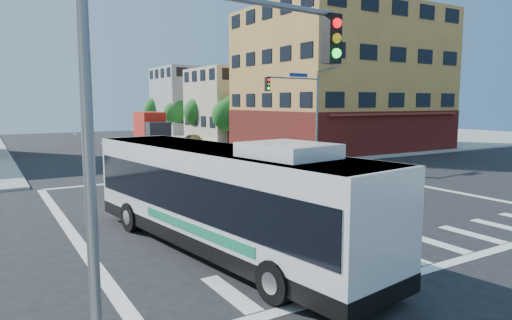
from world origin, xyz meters
TOP-DOWN VIEW (x-y plane):
  - ground at (0.00, 0.00)m, footprint 120.00×120.00m
  - sidewalk_ne at (35.00, 35.00)m, footprint 50.00×50.00m
  - corner_building_ne at (19.99, 18.48)m, footprint 18.10×15.44m
  - building_east_near at (16.98, 33.98)m, footprint 12.06×10.06m
  - building_east_far at (16.98, 47.98)m, footprint 12.06×10.06m
  - signal_mast_ne at (9.08, 10.62)m, footprint 7.91×1.13m
  - signal_mast_sw at (-9.08, -10.64)m, footprint 7.91×1.01m
  - street_tree_a at (11.90, 27.92)m, footprint 3.60×3.60m
  - street_tree_b at (11.90, 35.92)m, footprint 3.80×3.80m
  - street_tree_c at (11.90, 43.92)m, footprint 3.40×3.40m
  - street_tree_d at (11.90, 51.92)m, footprint 4.00×4.00m
  - transit_bus at (-5.71, -4.92)m, footprint 4.52×12.89m
  - box_truck at (4.64, 33.13)m, footprint 2.98×8.32m
  - parked_car at (7.82, 28.32)m, footprint 2.06×4.13m

SIDE VIEW (x-z plane):
  - ground at x=0.00m, z-range 0.00..0.00m
  - sidewalk_ne at x=35.00m, z-range 0.00..0.15m
  - parked_car at x=7.82m, z-range 0.00..1.35m
  - box_truck at x=4.64m, z-range -0.06..3.62m
  - transit_bus at x=-5.71m, z-range -0.04..3.70m
  - street_tree_c at x=11.90m, z-range 0.82..6.11m
  - street_tree_a at x=11.90m, z-range 0.83..6.35m
  - street_tree_b at x=11.90m, z-range 0.85..6.65m
  - street_tree_d at x=11.90m, z-range 0.87..6.90m
  - building_east_near at x=16.98m, z-range 0.01..9.01m
  - signal_mast_ne at x=9.08m, z-range 0.95..9.02m
  - signal_mast_sw at x=-9.08m, z-range 0.95..9.02m
  - building_east_far at x=16.98m, z-range 0.01..10.01m
  - corner_building_ne at x=19.99m, z-range -1.11..12.89m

